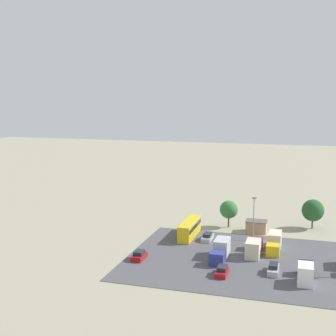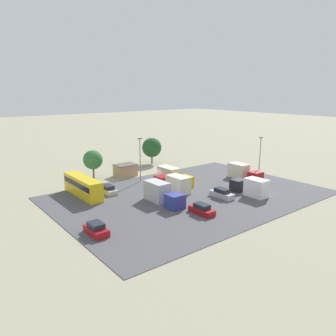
{
  "view_description": "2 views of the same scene",
  "coord_description": "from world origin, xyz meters",
  "px_view_note": "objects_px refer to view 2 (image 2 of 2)",
  "views": [
    {
      "loc": [
        -7.77,
        93.87,
        29.78
      ],
      "look_at": [
        9.81,
        34.76,
        20.23
      ],
      "focal_mm": 50.0,
      "sensor_mm": 36.0,
      "label": 1
    },
    {
      "loc": [
        37.97,
        53.48,
        18.41
      ],
      "look_at": [
        2.79,
        8.9,
        4.91
      ],
      "focal_mm": 35.0,
      "sensor_mm": 36.0,
      "label": 2
    }
  ],
  "objects_px": {
    "parked_truck_0": "(173,176)",
    "parked_truck_2": "(162,194)",
    "bus": "(83,186)",
    "parked_truck_1": "(243,172)",
    "shed_building": "(125,170)",
    "parked_car_1": "(96,229)",
    "parked_truck_4": "(174,183)",
    "parked_car_3": "(222,194)",
    "parked_truck_3": "(251,187)",
    "parked_car_2": "(108,190)",
    "parked_car_0": "(202,210)"
  },
  "relations": [
    {
      "from": "parked_car_2",
      "to": "parked_car_3",
      "type": "distance_m",
      "value": 20.7
    },
    {
      "from": "parked_car_0",
      "to": "bus",
      "type": "bearing_deg",
      "value": -61.8
    },
    {
      "from": "shed_building",
      "to": "parked_truck_0",
      "type": "distance_m",
      "value": 11.94
    },
    {
      "from": "parked_truck_0",
      "to": "parked_truck_1",
      "type": "relative_size",
      "value": 1.15
    },
    {
      "from": "parked_car_2",
      "to": "shed_building",
      "type": "bearing_deg",
      "value": 44.06
    },
    {
      "from": "parked_truck_2",
      "to": "parked_truck_4",
      "type": "relative_size",
      "value": 1.02
    },
    {
      "from": "bus",
      "to": "parked_car_3",
      "type": "relative_size",
      "value": 2.43
    },
    {
      "from": "parked_truck_3",
      "to": "parked_truck_1",
      "type": "bearing_deg",
      "value": 46.28
    },
    {
      "from": "parked_truck_2",
      "to": "shed_building",
      "type": "bearing_deg",
      "value": -103.15
    },
    {
      "from": "parked_truck_3",
      "to": "bus",
      "type": "bearing_deg",
      "value": 142.49
    },
    {
      "from": "parked_truck_2",
      "to": "parked_car_2",
      "type": "bearing_deg",
      "value": -66.12
    },
    {
      "from": "parked_truck_0",
      "to": "parked_truck_2",
      "type": "bearing_deg",
      "value": 42.05
    },
    {
      "from": "parked_car_2",
      "to": "parked_truck_0",
      "type": "bearing_deg",
      "value": -9.08
    },
    {
      "from": "parked_car_0",
      "to": "parked_car_3",
      "type": "height_order",
      "value": "parked_car_3"
    },
    {
      "from": "parked_truck_1",
      "to": "parked_truck_4",
      "type": "xyz_separation_m",
      "value": [
        17.08,
        -2.4,
        0.03
      ]
    },
    {
      "from": "parked_car_0",
      "to": "parked_truck_2",
      "type": "bearing_deg",
      "value": -77.89
    },
    {
      "from": "parked_car_2",
      "to": "parked_car_0",
      "type": "bearing_deg",
      "value": -70.98
    },
    {
      "from": "parked_truck_0",
      "to": "parked_truck_3",
      "type": "relative_size",
      "value": 1.25
    },
    {
      "from": "parked_truck_3",
      "to": "parked_truck_4",
      "type": "distance_m",
      "value": 14.04
    },
    {
      "from": "shed_building",
      "to": "parked_truck_4",
      "type": "bearing_deg",
      "value": 94.22
    },
    {
      "from": "parked_car_0",
      "to": "parked_car_2",
      "type": "distance_m",
      "value": 19.32
    },
    {
      "from": "parked_truck_4",
      "to": "shed_building",
      "type": "bearing_deg",
      "value": 94.22
    },
    {
      "from": "parked_car_2",
      "to": "parked_truck_3",
      "type": "xyz_separation_m",
      "value": [
        -19.66,
        17.03,
        0.85
      ]
    },
    {
      "from": "parked_car_0",
      "to": "parked_truck_2",
      "type": "height_order",
      "value": "parked_truck_2"
    },
    {
      "from": "parked_car_1",
      "to": "parked_truck_4",
      "type": "relative_size",
      "value": 0.49
    },
    {
      "from": "parked_car_3",
      "to": "parked_truck_4",
      "type": "relative_size",
      "value": 0.56
    },
    {
      "from": "parked_truck_1",
      "to": "parked_car_2",
      "type": "bearing_deg",
      "value": -18.25
    },
    {
      "from": "shed_building",
      "to": "parked_truck_2",
      "type": "bearing_deg",
      "value": 76.85
    },
    {
      "from": "parked_truck_2",
      "to": "parked_car_0",
      "type": "bearing_deg",
      "value": 102.11
    },
    {
      "from": "parked_car_3",
      "to": "parked_truck_1",
      "type": "bearing_deg",
      "value": -155.7
    },
    {
      "from": "parked_truck_3",
      "to": "parked_car_1",
      "type": "bearing_deg",
      "value": 176.05
    },
    {
      "from": "parked_truck_4",
      "to": "bus",
      "type": "bearing_deg",
      "value": 151.37
    },
    {
      "from": "parked_car_3",
      "to": "parked_truck_2",
      "type": "relative_size",
      "value": 0.55
    },
    {
      "from": "bus",
      "to": "parked_truck_2",
      "type": "relative_size",
      "value": 1.35
    },
    {
      "from": "shed_building",
      "to": "parked_car_3",
      "type": "xyz_separation_m",
      "value": [
        -5.35,
        23.64,
        -0.55
      ]
    },
    {
      "from": "bus",
      "to": "parked_truck_1",
      "type": "height_order",
      "value": "bus"
    },
    {
      "from": "parked_truck_1",
      "to": "parked_truck_3",
      "type": "relative_size",
      "value": 1.08
    },
    {
      "from": "bus",
      "to": "parked_car_0",
      "type": "height_order",
      "value": "bus"
    },
    {
      "from": "bus",
      "to": "parked_truck_2",
      "type": "height_order",
      "value": "bus"
    },
    {
      "from": "parked_car_1",
      "to": "parked_truck_0",
      "type": "distance_m",
      "value": 26.67
    },
    {
      "from": "parked_car_3",
      "to": "parked_car_1",
      "type": "bearing_deg",
      "value": 0.43
    },
    {
      "from": "parked_car_0",
      "to": "parked_car_2",
      "type": "height_order",
      "value": "parked_car_0"
    },
    {
      "from": "parked_car_3",
      "to": "parked_truck_0",
      "type": "distance_m",
      "value": 12.67
    },
    {
      "from": "bus",
      "to": "parked_car_1",
      "type": "distance_m",
      "value": 17.21
    },
    {
      "from": "shed_building",
      "to": "parked_truck_1",
      "type": "xyz_separation_m",
      "value": [
        -18.22,
        17.82,
        0.17
      ]
    },
    {
      "from": "parked_car_1",
      "to": "parked_car_2",
      "type": "height_order",
      "value": "parked_car_1"
    },
    {
      "from": "parked_truck_0",
      "to": "parked_truck_3",
      "type": "distance_m",
      "value": 15.98
    },
    {
      "from": "shed_building",
      "to": "parked_truck_2",
      "type": "height_order",
      "value": "parked_truck_2"
    },
    {
      "from": "parked_truck_2",
      "to": "parked_truck_3",
      "type": "distance_m",
      "value": 16.44
    },
    {
      "from": "parked_car_2",
      "to": "parked_truck_2",
      "type": "relative_size",
      "value": 0.58
    }
  ]
}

